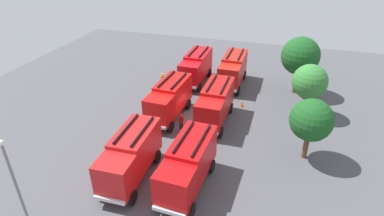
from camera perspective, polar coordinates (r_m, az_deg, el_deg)
name	(u,v)px	position (r m, az deg, el deg)	size (l,w,h in m)	color
ground_plane	(192,120)	(32.96, 0.00, -2.12)	(56.02, 56.02, 0.00)	#4C4C51
fire_truck_0	(196,66)	(40.49, 0.71, 7.50)	(7.24, 2.86, 3.88)	red
fire_truck_1	(169,98)	(32.60, -4.11, 1.76)	(7.32, 3.07, 3.88)	red
fire_truck_2	(131,155)	(25.02, -10.97, -8.24)	(7.25, 2.87, 3.88)	red
fire_truck_3	(233,69)	(40.03, 7.36, 6.99)	(7.22, 2.79, 3.88)	red
fire_truck_4	(215,103)	(31.75, 4.20, 0.95)	(7.23, 2.83, 3.88)	red
fire_truck_5	(188,164)	(23.70, -0.76, -10.05)	(7.32, 3.06, 3.88)	red
firefighter_0	(218,95)	(35.91, 4.67, 2.41)	(0.29, 0.45, 1.78)	black
firefighter_1	(181,121)	(30.97, -1.97, -2.36)	(0.27, 0.42, 1.68)	black
firefighter_2	(162,79)	(39.89, -5.35, 5.18)	(0.43, 0.28, 1.73)	black
firefighter_3	(117,149)	(27.74, -13.30, -7.19)	(0.37, 0.48, 1.84)	black
tree_0	(300,56)	(38.90, 18.89, 8.80)	(4.39, 4.39, 6.80)	brown
tree_1	(310,82)	(34.51, 20.39, 4.43)	(3.58, 3.58, 5.54)	brown
tree_2	(311,120)	(27.55, 20.64, -2.09)	(3.54, 3.54, 5.49)	brown
traffic_cone_0	(242,104)	(35.73, 8.92, 0.70)	(0.41, 0.41, 0.59)	#F2600C
traffic_cone_1	(161,174)	(25.83, -5.59, -11.65)	(0.43, 0.43, 0.62)	#F2600C
traffic_cone_2	(181,69)	(44.53, -2.02, 7.02)	(0.45, 0.45, 0.65)	#F2600C
lamppost	(16,184)	(21.69, -29.12, -11.76)	(0.36, 0.36, 7.33)	slate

